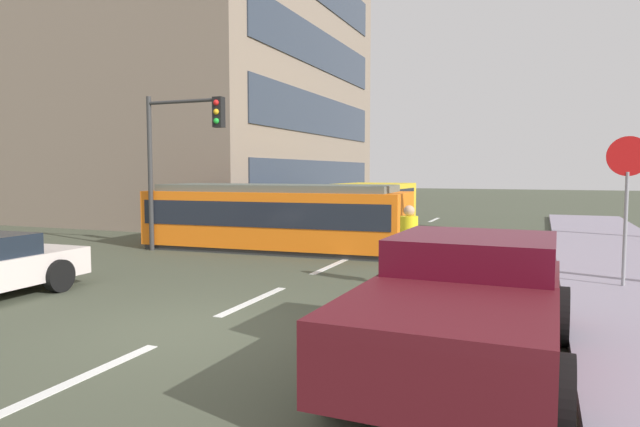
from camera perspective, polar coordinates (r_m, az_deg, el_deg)
ground_plane at (r=17.58m, az=5.75°, el=-3.35°), size 120.00×120.00×0.00m
lane_stripe_0 at (r=7.15m, az=-23.05°, el=-15.16°), size 0.16×2.40×0.01m
lane_stripe_1 at (r=10.25m, az=-6.89°, el=-8.91°), size 0.16×2.40×0.01m
lane_stripe_2 at (r=13.82m, az=1.13°, el=-5.42°), size 0.16×2.40×0.01m
lane_stripe_3 at (r=21.55m, az=8.80°, el=-1.94°), size 0.16×2.40×0.01m
lane_stripe_4 at (r=27.41m, az=11.63°, el=-0.64°), size 0.16×2.40×0.01m
corner_building at (r=32.86m, az=-14.95°, el=16.96°), size 17.57×17.18×19.20m
streetcar_tram at (r=16.66m, az=-4.51°, el=-0.27°), size 7.93×2.89×1.96m
city_bus at (r=20.98m, az=4.60°, el=0.86°), size 2.70×5.88×1.87m
pedestrian_crossing at (r=11.36m, az=9.15°, el=-2.81°), size 0.45×0.36×1.67m
pickup_truck_parked at (r=6.84m, az=14.83°, el=-8.92°), size 2.38×5.05×1.55m
parked_sedan_mid at (r=21.23m, az=-5.24°, el=-0.33°), size 2.04×4.37×1.19m
stop_sign at (r=12.12m, az=29.04°, el=3.07°), size 0.76×0.07×2.88m
traffic_light_mast at (r=16.57m, az=-14.26°, el=7.13°), size 2.59×0.33×4.54m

